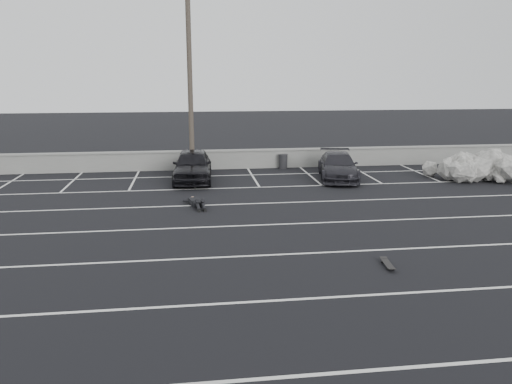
{
  "coord_description": "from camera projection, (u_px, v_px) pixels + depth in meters",
  "views": [
    {
      "loc": [
        -2.13,
        -13.55,
        5.1
      ],
      "look_at": [
        0.15,
        3.82,
        1.0
      ],
      "focal_mm": 35.0,
      "sensor_mm": 36.0,
      "label": 1
    }
  ],
  "objects": [
    {
      "name": "ground",
      "position": [
        268.0,
        255.0,
        14.52
      ],
      "size": [
        120.0,
        120.0,
        0.0
      ],
      "primitive_type": "plane",
      "color": "black",
      "rests_on": "ground"
    },
    {
      "name": "seawall",
      "position": [
        230.0,
        159.0,
        27.91
      ],
      "size": [
        50.0,
        0.45,
        1.06
      ],
      "color": "gray",
      "rests_on": "ground"
    },
    {
      "name": "stall_lines",
      "position": [
        248.0,
        214.0,
        18.76
      ],
      "size": [
        36.0,
        20.05,
        0.01
      ],
      "color": "silver",
      "rests_on": "ground"
    },
    {
      "name": "car_left",
      "position": [
        193.0,
        165.0,
        24.6
      ],
      "size": [
        2.04,
        4.64,
        1.55
      ],
      "primitive_type": "imported",
      "rotation": [
        0.0,
        0.0,
        -0.05
      ],
      "color": "black",
      "rests_on": "ground"
    },
    {
      "name": "car_right",
      "position": [
        338.0,
        166.0,
        25.09
      ],
      "size": [
        2.68,
        4.79,
        1.31
      ],
      "primitive_type": "imported",
      "rotation": [
        0.0,
        0.0,
        -0.2
      ],
      "color": "black",
      "rests_on": "ground"
    },
    {
      "name": "utility_pole",
      "position": [
        190.0,
        78.0,
        25.86
      ],
      "size": [
        1.31,
        0.26,
        9.79
      ],
      "color": "#4C4238",
      "rests_on": "ground"
    },
    {
      "name": "trash_bin",
      "position": [
        283.0,
        161.0,
        27.93
      ],
      "size": [
        0.56,
        0.56,
        0.81
      ],
      "rotation": [
        0.0,
        0.0,
        -0.07
      ],
      "color": "#262628",
      "rests_on": "ground"
    },
    {
      "name": "riprap_pile",
      "position": [
        477.0,
        171.0,
        24.82
      ],
      "size": [
        5.29,
        3.32,
        1.21
      ],
      "color": "#ACA8A1",
      "rests_on": "ground"
    },
    {
      "name": "person",
      "position": [
        195.0,
        199.0,
        20.14
      ],
      "size": [
        1.85,
        2.68,
        0.46
      ],
      "primitive_type": null,
      "rotation": [
        0.0,
        0.0,
        0.21
      ],
      "color": "black",
      "rests_on": "ground"
    },
    {
      "name": "skateboard",
      "position": [
        388.0,
        264.0,
        13.63
      ],
      "size": [
        0.27,
        0.78,
        0.09
      ],
      "rotation": [
        0.0,
        0.0,
        -0.1
      ],
      "color": "black",
      "rests_on": "ground"
    }
  ]
}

